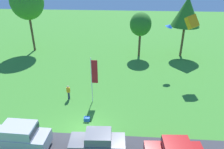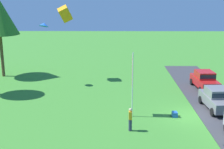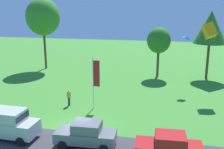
# 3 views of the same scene
# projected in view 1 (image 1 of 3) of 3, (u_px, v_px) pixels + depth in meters

# --- Properties ---
(ground_plane) EXTENTS (120.00, 120.00, 0.00)m
(ground_plane) POSITION_uv_depth(u_px,v_px,m) (85.00, 130.00, 20.04)
(ground_plane) COLOR #3D842D
(car_suv_by_flagpole) EXTENTS (4.66, 2.16, 2.28)m
(car_suv_by_flagpole) POSITION_uv_depth(u_px,v_px,m) (20.00, 136.00, 17.44)
(car_suv_by_flagpole) COLOR #B7B7BC
(car_suv_by_flagpole) RESTS_ON ground
(car_sedan_mid_row) EXTENTS (4.49, 2.14, 1.84)m
(car_sedan_mid_row) POSITION_uv_depth(u_px,v_px,m) (98.00, 141.00, 17.26)
(car_sedan_mid_row) COLOR slate
(car_sedan_mid_row) RESTS_ON ground
(person_beside_suv) EXTENTS (0.36, 0.24, 1.71)m
(person_beside_suv) POSITION_uv_depth(u_px,v_px,m) (68.00, 92.00, 24.27)
(person_beside_suv) COLOR #2D334C
(person_beside_suv) RESTS_ON ground
(tree_center_back) EXTENTS (5.36, 5.36, 11.31)m
(tree_center_back) POSITION_uv_depth(u_px,v_px,m) (27.00, 1.00, 35.19)
(tree_center_back) COLOR brown
(tree_center_back) RESTS_ON ground
(tree_lone_near) EXTENTS (3.38, 3.38, 7.14)m
(tree_lone_near) POSITION_uv_depth(u_px,v_px,m) (141.00, 24.00, 34.26)
(tree_lone_near) COLOR brown
(tree_lone_near) RESTS_ON ground
(tree_right_of_center) EXTENTS (4.47, 4.47, 9.44)m
(tree_right_of_center) POSITION_uv_depth(u_px,v_px,m) (187.00, 12.00, 33.38)
(tree_right_of_center) COLOR brown
(tree_right_of_center) RESTS_ON ground
(flag_banner) EXTENTS (0.71, 0.08, 5.21)m
(flag_banner) POSITION_uv_depth(u_px,v_px,m) (94.00, 75.00, 22.76)
(flag_banner) COLOR silver
(flag_banner) RESTS_ON ground
(cooler_box) EXTENTS (0.56, 0.40, 0.40)m
(cooler_box) POSITION_uv_depth(u_px,v_px,m) (87.00, 119.00, 21.12)
(cooler_box) COLOR blue
(cooler_box) RESTS_ON ground
(kite_box_trailing_tail) EXTENTS (1.66, 1.77, 2.03)m
(kite_box_trailing_tail) POSITION_uv_depth(u_px,v_px,m) (192.00, 22.00, 26.36)
(kite_box_trailing_tail) COLOR orange
(kite_delta_near_flag) EXTENTS (1.37, 1.34, 0.63)m
(kite_delta_near_flag) POSITION_uv_depth(u_px,v_px,m) (169.00, 26.00, 28.61)
(kite_delta_near_flag) COLOR blue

